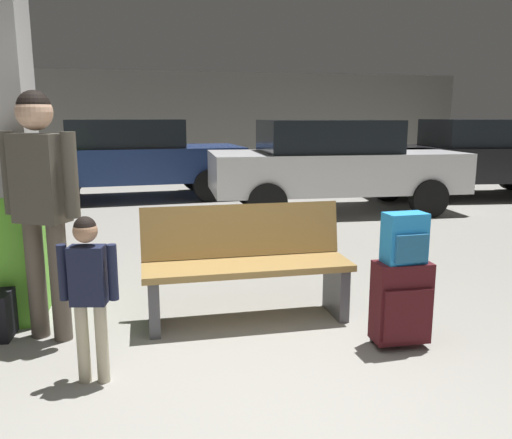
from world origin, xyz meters
name	(u,v)px	position (x,y,z in m)	size (l,w,h in m)	color
ground_plane	(198,250)	(0.00, 4.00, -0.05)	(18.00, 18.00, 0.10)	gray
garage_back_wall	(162,122)	(0.00, 12.86, 1.40)	(18.00, 0.12, 2.80)	slate
bench	(246,264)	(0.12, 1.58, 0.44)	(1.60, 0.54, 0.89)	#9E7A42
suitcase	(401,302)	(1.05, 0.83, 0.32)	(0.39, 0.24, 0.60)	#471419
backpack_bright	(405,239)	(1.05, 0.83, 0.77)	(0.29, 0.20, 0.34)	#268CD8
child	(88,282)	(-0.98, 0.78, 0.63)	(0.34, 0.23, 1.02)	beige
adult	(41,190)	(-1.33, 1.51, 1.08)	(0.53, 0.35, 1.75)	brown
parked_car_near	(332,163)	(2.47, 5.95, 0.81)	(4.18, 1.96, 1.51)	silver
parked_car_far	(132,157)	(-0.80, 8.09, 0.81)	(4.19, 1.99, 1.51)	navy
parked_car_side	(478,156)	(5.85, 6.85, 0.81)	(4.27, 2.16, 1.51)	black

